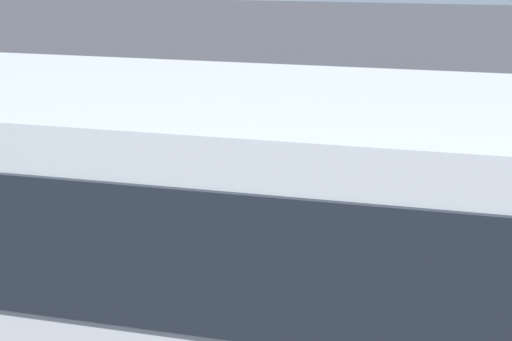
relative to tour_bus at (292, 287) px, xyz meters
name	(u,v)px	position (x,y,z in m)	size (l,w,h in m)	color
ground_plane	(221,233)	(1.81, -4.56, -1.64)	(80.00, 80.00, 0.00)	#38383D
tour_bus	(292,287)	(0.00, 0.00, 0.00)	(10.13, 2.82, 3.25)	#B7BABF
spectator_far_left	(484,230)	(-1.84, -2.91, -0.57)	(0.58, 0.36, 1.80)	black
spectator_left	(378,227)	(-0.61, -2.85, -0.61)	(0.57, 0.39, 1.72)	black
spectator_centre	(307,216)	(0.27, -2.94, -0.58)	(0.58, 0.37, 1.79)	black
spectator_right	(214,209)	(1.47, -2.95, -0.59)	(0.58, 0.34, 1.76)	#473823
spectator_far_right	(148,205)	(2.38, -3.00, -0.62)	(0.57, 0.32, 1.72)	black
parked_motorcycle_silver	(311,294)	(0.08, -2.03, -1.16)	(2.05, 0.59, 0.99)	black
stunt_motorcycle	(159,125)	(3.54, -6.74, -0.59)	(1.86, 0.58, 1.91)	black
traffic_cone	(301,163)	(0.98, -7.35, -1.34)	(0.34, 0.34, 0.63)	orange
bay_line_a	(373,237)	(-0.51, -4.88, -1.64)	(0.26, 4.05, 0.01)	white
bay_line_b	(216,224)	(1.98, -4.88, -1.64)	(0.29, 4.63, 0.01)	white
bay_line_c	(73,212)	(4.46, -4.88, -1.64)	(0.25, 3.63, 0.01)	white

